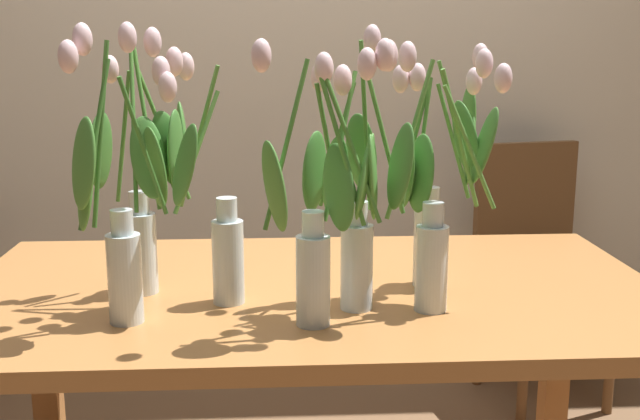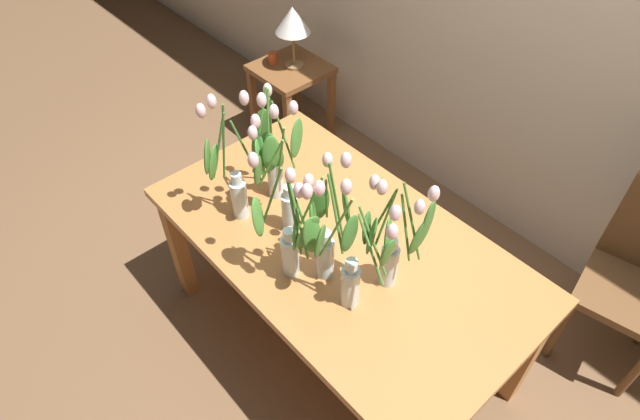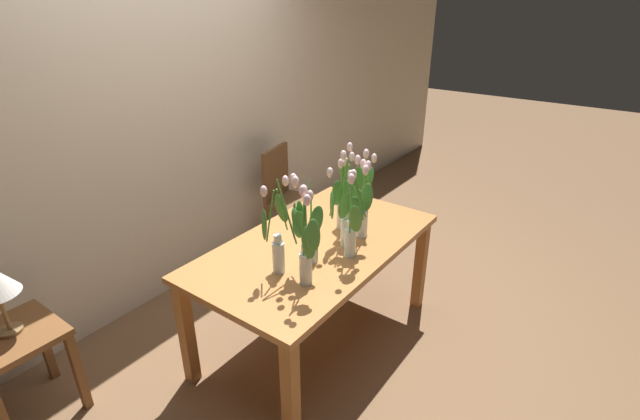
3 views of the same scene
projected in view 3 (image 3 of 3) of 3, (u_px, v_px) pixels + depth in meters
name	position (u px, v px, depth m)	size (l,w,h in m)	color
ground_plane	(317.00, 337.00, 3.14)	(18.00, 18.00, 0.00)	brown
room_wall_rear	(166.00, 114.00, 3.27)	(9.00, 0.10, 2.70)	beige
dining_table	(316.00, 256.00, 2.86)	(1.60, 0.90, 0.74)	#B7753D
tulip_vase_0	(306.00, 250.00, 2.33)	(0.18, 0.25, 0.58)	silver
tulip_vase_1	(344.00, 196.00, 2.92)	(0.22, 0.20, 0.55)	silver
tulip_vase_2	(310.00, 236.00, 2.53)	(0.16, 0.17, 0.54)	silver
tulip_vase_3	(281.00, 234.00, 2.44)	(0.24, 0.24, 0.59)	silver
tulip_vase_4	(346.00, 212.00, 2.71)	(0.24, 0.26, 0.58)	silver
tulip_vase_5	(364.00, 204.00, 2.83)	(0.28, 0.23, 0.55)	silver
tulip_vase_6	(353.00, 221.00, 2.61)	(0.26, 0.23, 0.56)	silver
dining_chair	(286.00, 193.00, 4.07)	(0.47, 0.47, 0.93)	brown
side_table	(16.00, 352.00, 2.40)	(0.44, 0.44, 0.55)	brown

